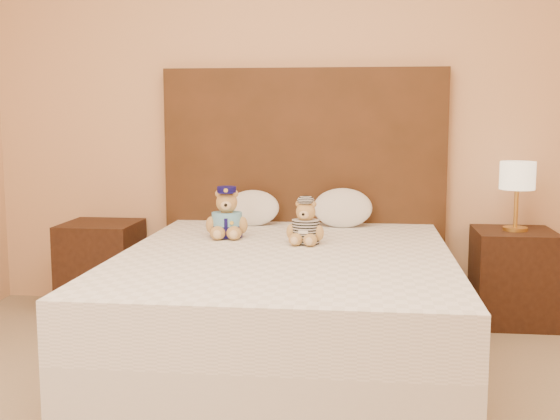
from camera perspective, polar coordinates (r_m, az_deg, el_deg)
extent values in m
cube|color=#E4AC7C|center=(4.41, 2.00, 9.50)|extent=(4.00, 0.04, 2.70)
cube|color=white|center=(3.53, 0.48, -9.84)|extent=(1.60, 2.00, 0.30)
cube|color=white|center=(3.45, 0.49, -5.49)|extent=(1.60, 2.00, 0.25)
cube|color=#4D2B17|center=(4.39, 1.92, 1.66)|extent=(1.75, 0.08, 1.50)
cube|color=#341C10|center=(4.54, -14.30, -4.44)|extent=(0.45, 0.45, 0.55)
cube|color=#341C10|center=(4.34, 18.40, -5.17)|extent=(0.45, 0.45, 0.55)
cylinder|color=gold|center=(4.29, 18.56, -1.45)|extent=(0.14, 0.14, 0.02)
cylinder|color=gold|center=(4.27, 18.64, 0.27)|extent=(0.02, 0.02, 0.26)
cylinder|color=beige|center=(4.25, 18.75, 2.68)|extent=(0.20, 0.20, 0.16)
ellipsoid|color=white|center=(4.26, -2.25, 0.32)|extent=(0.33, 0.21, 0.23)
ellipsoid|color=white|center=(4.21, 5.11, 0.34)|extent=(0.35, 0.23, 0.25)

